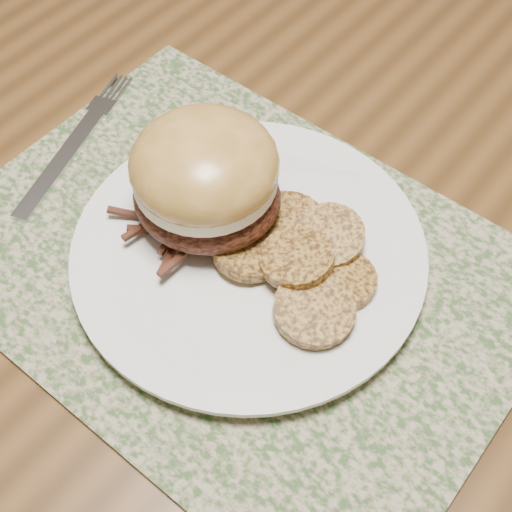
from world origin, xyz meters
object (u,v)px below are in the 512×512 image
at_px(dining_table, 129,112).
at_px(fork, 76,141).
at_px(pork_sandwich, 205,178).
at_px(dinner_plate, 249,253).

bearing_deg(dining_table, fork, -60.72).
bearing_deg(dining_table, pork_sandwich, -26.81).
height_order(dining_table, fork, fork).
height_order(dinner_plate, pork_sandwich, pork_sandwich).
bearing_deg(pork_sandwich, dining_table, 141.02).
relative_size(dinner_plate, pork_sandwich, 1.90).
bearing_deg(fork, dinner_plate, -18.34).
relative_size(dining_table, fork, 8.12).
bearing_deg(dinner_plate, pork_sandwich, 173.39).
height_order(dining_table, dinner_plate, dinner_plate).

